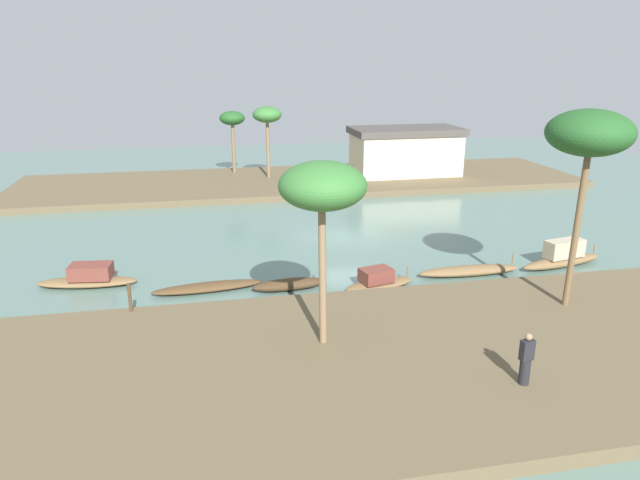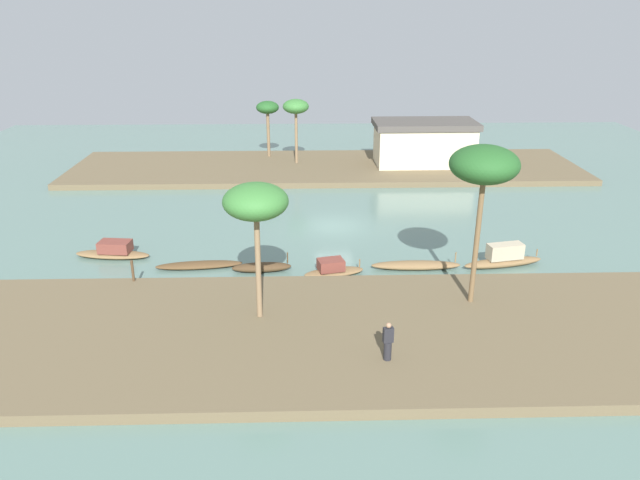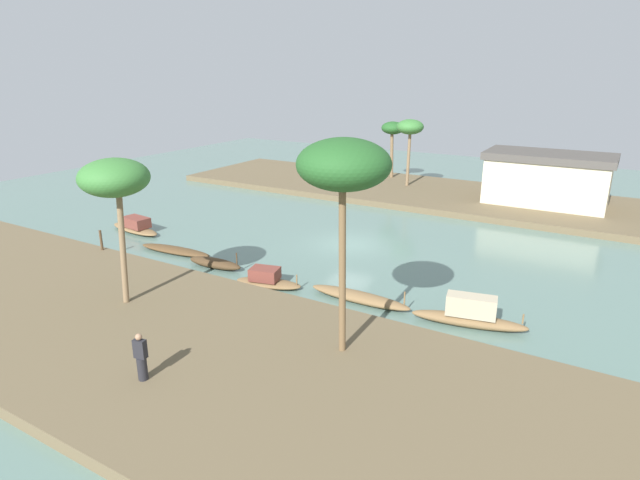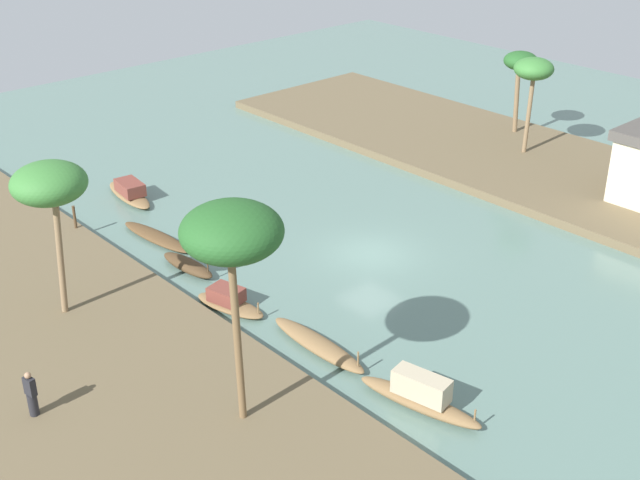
{
  "view_description": "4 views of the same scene",
  "coord_description": "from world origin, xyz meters",
  "px_view_note": "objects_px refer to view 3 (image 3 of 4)",
  "views": [
    {
      "loc": [
        -7.91,
        -31.43,
        10.06
      ],
      "look_at": [
        -1.93,
        -1.94,
        0.53
      ],
      "focal_mm": 32.96,
      "sensor_mm": 36.0,
      "label": 1
    },
    {
      "loc": [
        -2.06,
        -38.75,
        14.13
      ],
      "look_at": [
        -1.08,
        -4.64,
        0.83
      ],
      "focal_mm": 34.47,
      "sensor_mm": 36.0,
      "label": 2
    },
    {
      "loc": [
        14.18,
        -27.31,
        10.35
      ],
      "look_at": [
        -0.23,
        -3.18,
        1.13
      ],
      "focal_mm": 29.7,
      "sensor_mm": 36.0,
      "label": 3
    },
    {
      "loc": [
        24.37,
        -25.23,
        18.15
      ],
      "look_at": [
        -1.77,
        -1.6,
        0.62
      ],
      "focal_mm": 47.16,
      "sensor_mm": 36.0,
      "label": 4
    }
  ],
  "objects_px": {
    "person_on_near_bank": "(141,359)",
    "riverside_building": "(547,178)",
    "palm_tree_right_short": "(393,130)",
    "sampan_with_tall_canopy": "(135,226)",
    "sampan_downstream_large": "(359,297)",
    "sampan_foreground": "(175,250)",
    "sampan_near_left_bank": "(215,263)",
    "sampan_midstream": "(470,315)",
    "palm_tree_right_tall": "(410,128)",
    "mooring_post": "(101,240)",
    "palm_tree_left_far": "(344,167)",
    "palm_tree_left_near": "(114,179)",
    "sampan_with_red_awning": "(267,280)"
  },
  "relations": [
    {
      "from": "person_on_near_bank",
      "to": "riverside_building",
      "type": "height_order",
      "value": "riverside_building"
    },
    {
      "from": "palm_tree_right_short",
      "to": "sampan_with_tall_canopy",
      "type": "bearing_deg",
      "value": -109.08
    },
    {
      "from": "sampan_downstream_large",
      "to": "sampan_foreground",
      "type": "bearing_deg",
      "value": 178.3
    },
    {
      "from": "sampan_near_left_bank",
      "to": "sampan_foreground",
      "type": "bearing_deg",
      "value": 166.58
    },
    {
      "from": "sampan_with_tall_canopy",
      "to": "sampan_midstream",
      "type": "relative_size",
      "value": 0.94
    },
    {
      "from": "sampan_with_tall_canopy",
      "to": "person_on_near_bank",
      "type": "xyz_separation_m",
      "value": [
        14.57,
        -12.21,
        0.85
      ]
    },
    {
      "from": "person_on_near_bank",
      "to": "sampan_foreground",
      "type": "bearing_deg",
      "value": 120.23
    },
    {
      "from": "sampan_downstream_large",
      "to": "palm_tree_right_tall",
      "type": "height_order",
      "value": "palm_tree_right_tall"
    },
    {
      "from": "sampan_near_left_bank",
      "to": "riverside_building",
      "type": "relative_size",
      "value": 0.37
    },
    {
      "from": "mooring_post",
      "to": "palm_tree_left_far",
      "type": "bearing_deg",
      "value": -9.6
    },
    {
      "from": "sampan_downstream_large",
      "to": "sampan_foreground",
      "type": "height_order",
      "value": "sampan_downstream_large"
    },
    {
      "from": "sampan_foreground",
      "to": "person_on_near_bank",
      "type": "distance_m",
      "value": 14.11
    },
    {
      "from": "palm_tree_left_far",
      "to": "sampan_with_tall_canopy",
      "type": "bearing_deg",
      "value": 159.57
    },
    {
      "from": "riverside_building",
      "to": "mooring_post",
      "type": "bearing_deg",
      "value": -129.54
    },
    {
      "from": "person_on_near_bank",
      "to": "sampan_near_left_bank",
      "type": "bearing_deg",
      "value": 108.73
    },
    {
      "from": "sampan_with_tall_canopy",
      "to": "palm_tree_left_far",
      "type": "distance_m",
      "value": 21.73
    },
    {
      "from": "sampan_midstream",
      "to": "palm_tree_left_near",
      "type": "bearing_deg",
      "value": -166.66
    },
    {
      "from": "sampan_with_tall_canopy",
      "to": "palm_tree_right_tall",
      "type": "bearing_deg",
      "value": 69.32
    },
    {
      "from": "palm_tree_right_short",
      "to": "riverside_building",
      "type": "bearing_deg",
      "value": -12.9
    },
    {
      "from": "mooring_post",
      "to": "sampan_near_left_bank",
      "type": "bearing_deg",
      "value": 17.45
    },
    {
      "from": "sampan_near_left_bank",
      "to": "palm_tree_right_tall",
      "type": "xyz_separation_m",
      "value": [
        1.8,
        22.97,
        5.14
      ]
    },
    {
      "from": "palm_tree_right_short",
      "to": "riverside_building",
      "type": "xyz_separation_m",
      "value": [
        14.0,
        -3.21,
        -2.48
      ]
    },
    {
      "from": "sampan_with_tall_canopy",
      "to": "mooring_post",
      "type": "distance_m",
      "value": 4.93
    },
    {
      "from": "palm_tree_left_near",
      "to": "riverside_building",
      "type": "xyz_separation_m",
      "value": [
        12.89,
        28.19,
        -3.52
      ]
    },
    {
      "from": "mooring_post",
      "to": "palm_tree_right_short",
      "type": "distance_m",
      "value": 28.35
    },
    {
      "from": "sampan_near_left_bank",
      "to": "palm_tree_right_short",
      "type": "height_order",
      "value": "palm_tree_right_short"
    },
    {
      "from": "sampan_with_tall_canopy",
      "to": "person_on_near_bank",
      "type": "bearing_deg",
      "value": -33.46
    },
    {
      "from": "person_on_near_bank",
      "to": "palm_tree_right_tall",
      "type": "relative_size",
      "value": 0.3
    },
    {
      "from": "palm_tree_left_far",
      "to": "sampan_midstream",
      "type": "bearing_deg",
      "value": 58.14
    },
    {
      "from": "sampan_midstream",
      "to": "palm_tree_left_near",
      "type": "xyz_separation_m",
      "value": [
        -13.43,
        -6.24,
        5.41
      ]
    },
    {
      "from": "sampan_with_red_awning",
      "to": "palm_tree_left_far",
      "type": "distance_m",
      "value": 10.42
    },
    {
      "from": "sampan_downstream_large",
      "to": "palm_tree_left_far",
      "type": "relative_size",
      "value": 0.65
    },
    {
      "from": "palm_tree_right_short",
      "to": "person_on_near_bank",
      "type": "bearing_deg",
      "value": -79.51
    },
    {
      "from": "sampan_foreground",
      "to": "palm_tree_left_far",
      "type": "xyz_separation_m",
      "value": [
        14.06,
        -5.53,
        7.07
      ]
    },
    {
      "from": "person_on_near_bank",
      "to": "sampan_midstream",
      "type": "bearing_deg",
      "value": 40.83
    },
    {
      "from": "sampan_with_tall_canopy",
      "to": "person_on_near_bank",
      "type": "relative_size",
      "value": 2.7
    },
    {
      "from": "palm_tree_left_near",
      "to": "palm_tree_right_short",
      "type": "xyz_separation_m",
      "value": [
        -1.11,
        31.4,
        -1.05
      ]
    },
    {
      "from": "sampan_downstream_large",
      "to": "palm_tree_left_near",
      "type": "relative_size",
      "value": 0.8
    },
    {
      "from": "sampan_midstream",
      "to": "mooring_post",
      "type": "bearing_deg",
      "value": 175.02
    },
    {
      "from": "sampan_midstream",
      "to": "riverside_building",
      "type": "relative_size",
      "value": 0.54
    },
    {
      "from": "sampan_downstream_large",
      "to": "riverside_building",
      "type": "bearing_deg",
      "value": 79.2
    },
    {
      "from": "sampan_with_red_awning",
      "to": "sampan_near_left_bank",
      "type": "relative_size",
      "value": 1.05
    },
    {
      "from": "sampan_downstream_large",
      "to": "person_on_near_bank",
      "type": "height_order",
      "value": "person_on_near_bank"
    },
    {
      "from": "sampan_with_tall_canopy",
      "to": "palm_tree_right_short",
      "type": "height_order",
      "value": "palm_tree_right_short"
    },
    {
      "from": "sampan_foreground",
      "to": "palm_tree_left_far",
      "type": "distance_m",
      "value": 16.68
    },
    {
      "from": "sampan_with_red_awning",
      "to": "riverside_building",
      "type": "distance_m",
      "value": 24.74
    },
    {
      "from": "sampan_near_left_bank",
      "to": "palm_tree_right_tall",
      "type": "height_order",
      "value": "palm_tree_right_tall"
    },
    {
      "from": "sampan_foreground",
      "to": "palm_tree_left_far",
      "type": "relative_size",
      "value": 0.64
    },
    {
      "from": "palm_tree_left_far",
      "to": "palm_tree_right_short",
      "type": "bearing_deg",
      "value": 110.4
    },
    {
      "from": "sampan_midstream",
      "to": "palm_tree_right_short",
      "type": "height_order",
      "value": "palm_tree_right_short"
    }
  ]
}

